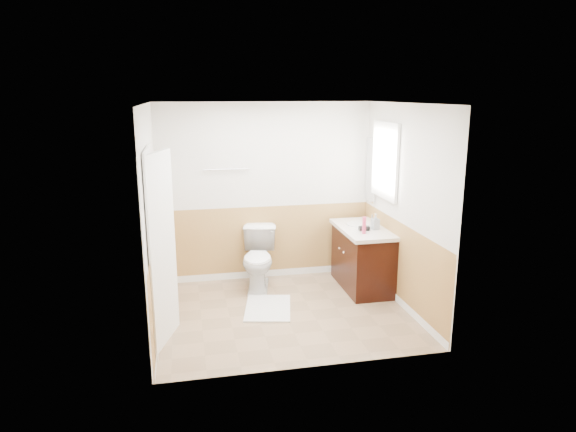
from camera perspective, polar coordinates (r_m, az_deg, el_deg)
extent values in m
plane|color=#8C7051|center=(6.32, -0.43, -10.76)|extent=(3.00, 3.00, 0.00)
plane|color=white|center=(5.76, -0.48, 12.54)|extent=(3.00, 3.00, 0.00)
plane|color=silver|center=(7.17, -2.50, 2.67)|extent=(3.00, 0.00, 3.00)
plane|color=silver|center=(4.69, 2.68, -3.23)|extent=(3.00, 0.00, 3.00)
plane|color=silver|center=(5.82, -15.10, -0.37)|extent=(0.00, 3.00, 3.00)
plane|color=silver|center=(6.37, 12.89, 0.96)|extent=(0.00, 3.00, 3.00)
plane|color=tan|center=(7.33, -2.43, -3.11)|extent=(3.00, 0.00, 3.00)
plane|color=tan|center=(4.97, 2.55, -11.50)|extent=(3.00, 0.00, 3.00)
plane|color=tan|center=(6.04, -14.54, -7.29)|extent=(0.00, 2.60, 2.60)
plane|color=tan|center=(6.57, 12.45, -5.44)|extent=(0.00, 2.60, 2.60)
imported|color=white|center=(6.96, -3.32, -4.82)|extent=(0.61, 0.88, 0.82)
cube|color=white|center=(6.42, -2.26, -10.27)|extent=(0.70, 0.90, 0.02)
cube|color=black|center=(7.03, 8.34, -4.84)|extent=(0.55, 1.10, 0.80)
sphere|color=silver|center=(6.80, 6.29, -4.09)|extent=(0.03, 0.03, 0.03)
sphere|color=#B8B8BE|center=(6.98, 5.79, -3.61)|extent=(0.03, 0.03, 0.03)
cube|color=beige|center=(6.91, 8.39, -1.50)|extent=(0.60, 1.15, 0.05)
cylinder|color=silver|center=(7.04, 8.06, -0.91)|extent=(0.36, 0.36, 0.02)
cylinder|color=silver|center=(7.08, 9.44, -0.36)|extent=(0.02, 0.02, 0.14)
cylinder|color=#C53356|center=(6.58, 8.54, -1.04)|extent=(0.05, 0.05, 0.22)
imported|color=gray|center=(6.82, 9.76, -0.62)|extent=(0.10, 0.10, 0.21)
cylinder|color=black|center=(6.74, 8.53, -1.36)|extent=(0.14, 0.07, 0.07)
cylinder|color=black|center=(6.81, 8.05, -1.44)|extent=(0.03, 0.03, 0.07)
cube|color=silver|center=(7.31, 9.27, 5.11)|extent=(0.02, 0.35, 0.90)
cube|color=white|center=(6.81, 10.83, 6.13)|extent=(0.04, 0.80, 1.00)
cube|color=white|center=(6.81, 10.95, 6.13)|extent=(0.01, 0.70, 0.90)
cube|color=white|center=(5.44, -14.13, -3.79)|extent=(0.29, 0.78, 2.04)
cube|color=white|center=(5.44, -14.94, -3.73)|extent=(0.02, 0.92, 2.10)
sphere|color=silver|center=(5.77, -13.39, -3.46)|extent=(0.06, 0.06, 0.06)
cylinder|color=silver|center=(6.99, -6.93, 5.22)|extent=(0.62, 0.02, 0.02)
cylinder|color=silver|center=(7.21, -3.15, -1.76)|extent=(0.14, 0.02, 0.02)
cylinder|color=white|center=(7.21, -3.15, -1.76)|extent=(0.10, 0.11, 0.11)
cube|color=white|center=(7.24, -3.14, -2.60)|extent=(0.10, 0.01, 0.16)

